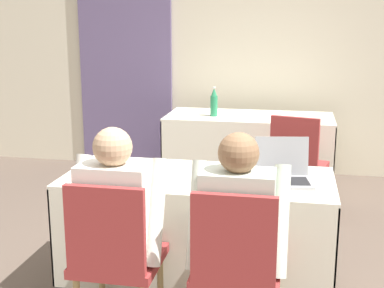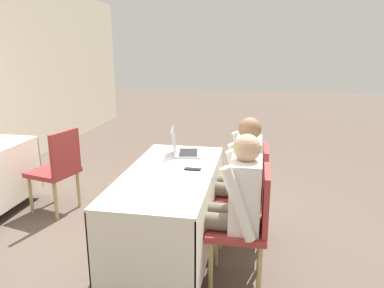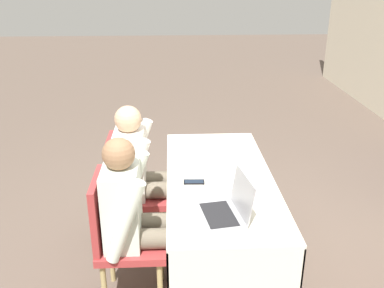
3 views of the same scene
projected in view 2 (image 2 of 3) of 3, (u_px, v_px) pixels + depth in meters
ground_plane at (171, 252)px, 3.34m from camera, size 24.00×24.00×0.00m
conference_table_near at (170, 193)px, 3.19m from camera, size 1.66×0.74×0.76m
laptop at (184, 150)px, 3.62m from camera, size 0.36×0.33×0.25m
cell_phone at (193, 169)px, 3.19m from camera, size 0.07×0.14×0.01m
paper_beside_laptop at (182, 160)px, 3.46m from camera, size 0.24×0.32×0.00m
chair_near_left at (248, 221)px, 2.79m from camera, size 0.44×0.44×0.92m
chair_near_right at (250, 190)px, 3.39m from camera, size 0.44×0.44×0.92m
chair_far_spare at (58, 167)px, 4.02m from camera, size 0.53×0.53×0.92m
person_checkered_shirt at (234, 200)px, 2.77m from camera, size 0.50×0.52×1.18m
person_white_shirt at (239, 173)px, 3.37m from camera, size 0.50×0.52×1.18m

